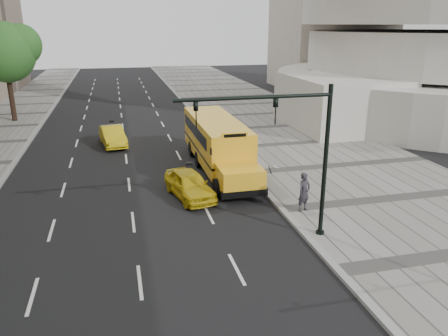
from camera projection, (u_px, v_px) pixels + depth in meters
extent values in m
plane|color=black|center=(147.00, 183.00, 24.65)|extent=(140.00, 140.00, 0.00)
cube|color=gray|center=(340.00, 166.00, 27.34)|extent=(12.00, 140.00, 0.15)
cube|color=gray|center=(249.00, 173.00, 25.98)|extent=(0.30, 140.00, 0.15)
cylinder|color=silver|center=(438.00, 92.00, 43.72)|extent=(32.00, 32.00, 4.00)
cylinder|color=silver|center=(444.00, 50.00, 42.43)|extent=(26.00, 26.00, 3.60)
cube|color=silver|center=(339.00, 102.00, 37.02)|extent=(8.00, 10.00, 4.40)
cylinder|color=black|center=(11.00, 92.00, 39.01)|extent=(0.44, 0.44, 5.51)
sphere|color=#24571D|center=(5.00, 52.00, 37.93)|extent=(5.21, 5.21, 5.21)
sphere|color=#24571D|center=(20.00, 45.00, 38.31)|extent=(3.64, 3.64, 3.64)
cube|color=yellow|center=(216.00, 138.00, 27.12)|extent=(2.50, 9.00, 2.45)
cube|color=yellow|center=(240.00, 177.00, 22.26)|extent=(2.20, 2.00, 1.10)
cube|color=black|center=(244.00, 194.00, 21.63)|extent=(2.38, 0.25, 0.35)
cube|color=black|center=(216.00, 147.00, 27.29)|extent=(2.52, 9.00, 0.12)
cube|color=black|center=(235.00, 150.00, 22.88)|extent=(2.05, 0.10, 0.90)
cube|color=black|center=(214.00, 129.00, 27.43)|extent=(2.52, 7.50, 0.70)
cube|color=yellow|center=(235.00, 135.00, 22.62)|extent=(1.40, 0.12, 0.28)
ellipsoid|color=silver|center=(278.00, 169.00, 21.07)|extent=(0.32, 0.32, 0.14)
cylinder|color=black|center=(272.00, 171.00, 21.28)|extent=(0.36, 0.47, 0.58)
cylinder|color=black|center=(217.00, 188.00, 22.47)|extent=(0.30, 1.00, 1.00)
cylinder|color=black|center=(259.00, 184.00, 22.99)|extent=(0.30, 1.00, 1.00)
cylinder|color=black|center=(198.00, 159.00, 27.27)|extent=(0.30, 1.00, 1.00)
cylinder|color=black|center=(233.00, 157.00, 27.78)|extent=(0.30, 1.00, 1.00)
cylinder|color=black|center=(192.00, 149.00, 29.57)|extent=(0.30, 1.00, 1.00)
cylinder|color=black|center=(224.00, 147.00, 30.08)|extent=(0.30, 1.00, 1.00)
imported|color=gold|center=(190.00, 184.00, 22.42)|extent=(2.49, 4.36, 1.40)
imported|color=gold|center=(113.00, 136.00, 32.04)|extent=(2.12, 4.46, 1.41)
imported|color=#2B2930|center=(304.00, 192.00, 20.34)|extent=(0.81, 0.68, 1.88)
cylinder|color=black|center=(325.00, 165.00, 17.44)|extent=(0.18, 0.18, 6.40)
cylinder|color=black|center=(320.00, 234.00, 18.41)|extent=(0.36, 0.36, 0.25)
cylinder|color=black|center=(255.00, 97.00, 15.88)|extent=(6.00, 0.14, 0.14)
imported|color=black|center=(275.00, 111.00, 16.24)|extent=(0.16, 0.20, 1.00)
imported|color=black|center=(196.00, 115.00, 15.56)|extent=(0.16, 0.20, 1.00)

